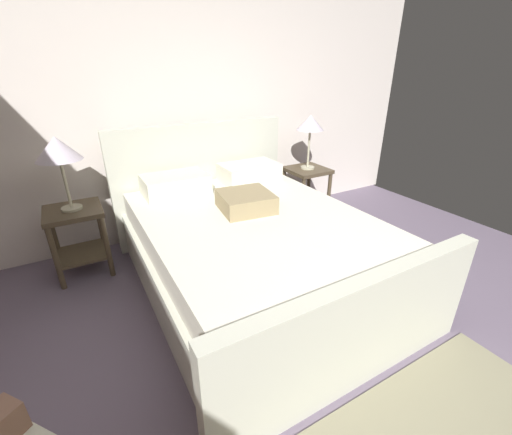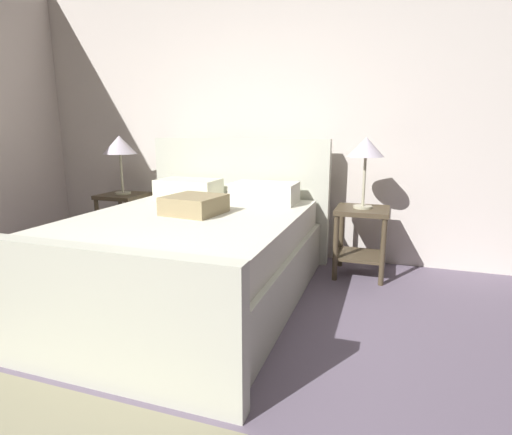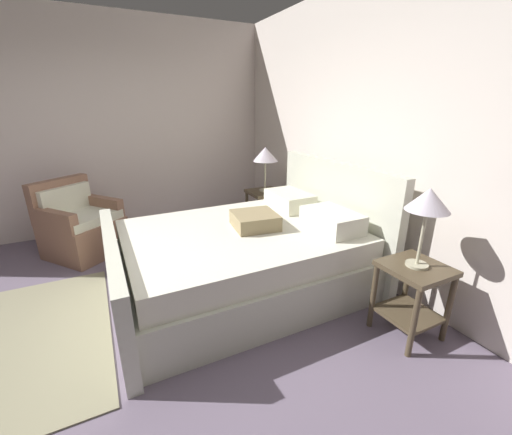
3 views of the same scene
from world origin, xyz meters
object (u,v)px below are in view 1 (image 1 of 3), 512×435
(nightstand_right, at_px, (306,185))
(table_lamp_right, at_px, (310,125))
(bed, at_px, (251,245))
(nightstand_left, at_px, (78,230))
(table_lamp_left, at_px, (57,150))

(nightstand_right, xyz_separation_m, table_lamp_right, (0.00, 0.00, 0.69))
(bed, height_order, nightstand_left, bed)
(nightstand_right, bearing_deg, table_lamp_right, 75.96)
(bed, relative_size, table_lamp_left, 3.91)
(nightstand_right, bearing_deg, table_lamp_left, 179.79)
(nightstand_right, height_order, table_lamp_right, table_lamp_right)
(table_lamp_right, bearing_deg, nightstand_left, 179.79)
(bed, distance_m, nightstand_right, 1.48)
(nightstand_right, relative_size, table_lamp_right, 1.01)
(nightstand_right, height_order, nightstand_left, same)
(bed, relative_size, table_lamp_right, 3.91)
(table_lamp_right, relative_size, nightstand_left, 0.99)
(nightstand_left, bearing_deg, table_lamp_right, -0.21)
(nightstand_right, distance_m, table_lamp_right, 0.69)
(nightstand_right, bearing_deg, nightstand_left, 179.79)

